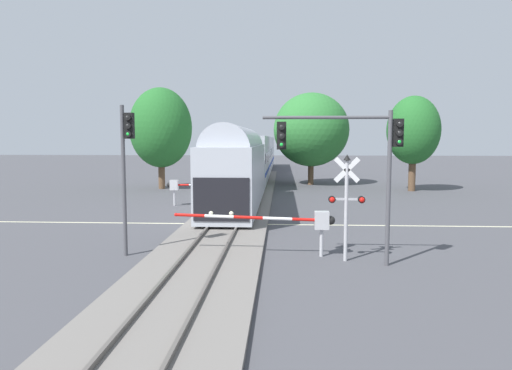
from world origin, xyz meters
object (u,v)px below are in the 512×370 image
(traffic_signal_median, at_px, (126,156))
(elm_centre_background, at_px, (311,130))
(traffic_signal_near_right, at_px, (353,149))
(maple_right_background, at_px, (413,130))
(commuter_train, at_px, (255,157))
(crossing_gate_near, at_px, (302,221))
(oak_behind_train, at_px, (161,128))
(crossing_signal_mast, at_px, (347,197))
(crossing_gate_far, at_px, (183,186))

(traffic_signal_median, height_order, elm_centre_background, elm_centre_background)
(traffic_signal_near_right, height_order, maple_right_background, maple_right_background)
(traffic_signal_near_right, bearing_deg, commuter_train, 99.17)
(crossing_gate_near, xyz_separation_m, oak_behind_train, (-12.03, 24.84, 4.26))
(crossing_signal_mast, relative_size, elm_centre_background, 0.44)
(elm_centre_background, bearing_deg, crossing_signal_mast, -90.97)
(crossing_signal_mast, xyz_separation_m, oak_behind_train, (-13.66, 25.50, 3.19))
(traffic_signal_median, bearing_deg, elm_centre_background, 73.22)
(commuter_train, height_order, crossing_gate_far, commuter_train)
(commuter_train, relative_size, crossing_signal_mast, 15.03)
(commuter_train, height_order, maple_right_background, maple_right_background)
(maple_right_background, bearing_deg, traffic_signal_median, -125.85)
(crossing_gate_far, bearing_deg, crossing_signal_mast, -57.27)
(commuter_train, relative_size, maple_right_background, 7.21)
(traffic_signal_median, xyz_separation_m, elm_centre_background, (9.02, 29.90, 1.60))
(crossing_gate_far, height_order, traffic_signal_median, traffic_signal_median)
(crossing_signal_mast, height_order, traffic_signal_median, traffic_signal_median)
(crossing_gate_near, bearing_deg, oak_behind_train, 115.84)
(commuter_train, distance_m, maple_right_background, 17.16)
(commuter_train, relative_size, crossing_gate_near, 9.54)
(elm_centre_background, bearing_deg, crossing_gate_near, -94.14)
(crossing_gate_far, xyz_separation_m, maple_right_background, (18.47, 10.44, 4.00))
(crossing_signal_mast, relative_size, crossing_gate_far, 0.70)
(traffic_signal_near_right, relative_size, oak_behind_train, 0.60)
(crossing_gate_near, relative_size, crossing_signal_mast, 1.58)
(maple_right_background, bearing_deg, crossing_gate_far, -150.52)
(commuter_train, distance_m, elm_centre_background, 7.30)
(traffic_signal_median, bearing_deg, commuter_train, 84.62)
(crossing_gate_far, relative_size, oak_behind_train, 0.62)
(traffic_signal_median, bearing_deg, traffic_signal_near_right, -6.17)
(traffic_signal_near_right, bearing_deg, crossing_signal_mast, 101.58)
(oak_behind_train, bearing_deg, elm_centre_background, 18.57)
(commuter_train, height_order, traffic_signal_near_right, traffic_signal_near_right)
(crossing_gate_far, distance_m, oak_behind_train, 12.66)
(traffic_signal_median, xyz_separation_m, oak_behind_train, (-5.16, 25.13, 1.70))
(oak_behind_train, bearing_deg, crossing_signal_mast, -61.82)
(crossing_gate_near, bearing_deg, commuter_train, 96.51)
(oak_behind_train, bearing_deg, crossing_gate_far, -68.37)
(crossing_signal_mast, distance_m, maple_right_background, 26.67)
(commuter_train, bearing_deg, traffic_signal_median, -95.38)
(commuter_train, bearing_deg, crossing_signal_mast, -80.87)
(crossing_gate_near, xyz_separation_m, traffic_signal_median, (-6.87, -0.30, 2.56))
(traffic_signal_median, height_order, oak_behind_train, oak_behind_train)
(crossing_gate_near, xyz_separation_m, crossing_gate_far, (-7.64, 13.76, -0.01))
(traffic_signal_near_right, distance_m, maple_right_background, 27.03)
(commuter_train, height_order, traffic_signal_median, traffic_signal_median)
(traffic_signal_median, distance_m, maple_right_background, 30.26)
(traffic_signal_median, distance_m, elm_centre_background, 31.27)
(crossing_gate_far, height_order, maple_right_background, maple_right_background)
(commuter_train, relative_size, crossing_gate_far, 10.48)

